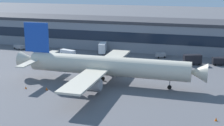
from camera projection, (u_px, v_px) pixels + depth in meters
ground_plane at (87, 81)px, 92.52m from camera, size 600.00×600.00×0.00m
terminal_building at (130, 33)px, 138.09m from camera, size 149.29×19.94×12.38m
airliner at (105, 66)px, 89.47m from camera, size 53.96×45.98×16.38m
pushback_tractor at (19, 47)px, 136.38m from camera, size 5.44×4.32×1.75m
catering_truck at (103, 47)px, 128.55m from camera, size 4.07×7.59×4.15m
crew_van at (221, 61)px, 110.35m from camera, size 5.56×3.33×2.55m
belt_loader at (67, 52)px, 125.94m from camera, size 6.71×3.83×1.95m
baggage_tug at (161, 55)px, 120.89m from camera, size 4.11×3.58×1.85m
stair_truck at (192, 59)px, 110.49m from camera, size 6.46×4.36×3.55m
traffic_cone_0 at (26, 87)px, 86.20m from camera, size 0.52×0.52×0.64m
traffic_cone_1 at (216, 119)px, 66.25m from camera, size 0.58×0.58×0.73m
traffic_cone_2 at (47, 89)px, 85.05m from camera, size 0.59×0.59×0.74m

